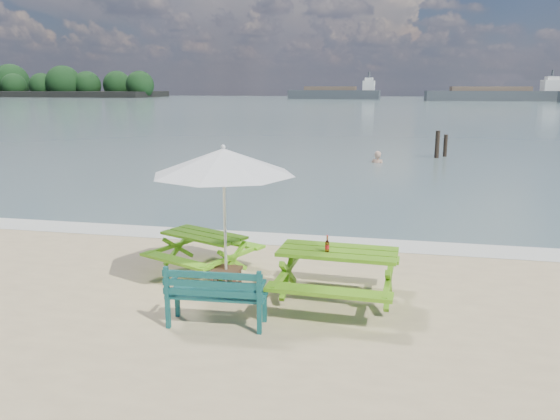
% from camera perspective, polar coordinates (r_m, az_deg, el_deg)
% --- Properties ---
extents(sea, '(300.00, 300.00, 0.00)m').
position_cam_1_polar(sea, '(91.12, 10.80, 10.67)').
color(sea, slate).
rests_on(sea, ground).
extents(foam_strip, '(22.00, 0.90, 0.01)m').
position_cam_1_polar(foam_strip, '(11.25, 1.65, -3.16)').
color(foam_strip, silver).
rests_on(foam_strip, ground).
extents(island_headland, '(90.00, 22.00, 7.60)m').
position_cam_1_polar(island_headland, '(183.99, -26.22, 11.61)').
color(island_headland, black).
rests_on(island_headland, ground).
extents(picnic_table_left, '(1.93, 2.01, 0.68)m').
position_cam_1_polar(picnic_table_left, '(9.35, -7.91, -4.58)').
color(picnic_table_left, '#64B21B').
rests_on(picnic_table_left, ground).
extents(picnic_table_right, '(1.78, 1.96, 0.81)m').
position_cam_1_polar(picnic_table_right, '(8.03, 6.00, -7.03)').
color(picnic_table_right, '#589716').
rests_on(picnic_table_right, ground).
extents(park_bench, '(1.33, 0.52, 0.81)m').
position_cam_1_polar(park_bench, '(7.38, -6.61, -10.03)').
color(park_bench, '#114746').
rests_on(park_bench, ground).
extents(side_table, '(0.46, 0.46, 0.29)m').
position_cam_1_polar(side_table, '(8.73, -5.65, -7.02)').
color(side_table, brown).
rests_on(side_table, ground).
extents(patio_umbrella, '(2.28, 2.28, 2.19)m').
position_cam_1_polar(patio_umbrella, '(8.29, -5.92, 5.04)').
color(patio_umbrella, silver).
rests_on(patio_umbrella, ground).
extents(beer_bottle, '(0.06, 0.06, 0.24)m').
position_cam_1_polar(beer_bottle, '(7.78, 4.95, -3.81)').
color(beer_bottle, brown).
rests_on(beer_bottle, picnic_table_right).
extents(swimmer, '(0.70, 0.56, 1.68)m').
position_cam_1_polar(swimmer, '(23.09, 10.11, 4.03)').
color(swimmer, tan).
rests_on(swimmer, ground).
extents(mooring_pilings, '(0.58, 0.78, 1.40)m').
position_cam_1_polar(mooring_pilings, '(25.31, 16.41, 6.32)').
color(mooring_pilings, black).
rests_on(mooring_pilings, ground).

